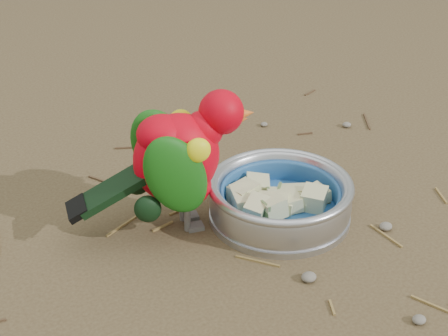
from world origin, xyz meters
TOP-DOWN VIEW (x-y plane):
  - ground at (0.00, 0.00)m, footprint 60.00×60.00m
  - food_bowl at (0.01, 0.08)m, footprint 0.21×0.21m
  - bowl_wall at (0.01, 0.08)m, footprint 0.21×0.21m
  - fruit_wedges at (0.01, 0.08)m, footprint 0.12×0.12m
  - lory_parrot at (-0.13, 0.14)m, footprint 0.26×0.17m
  - ground_debris at (-0.02, 0.04)m, footprint 0.90×0.80m

SIDE VIEW (x-z plane):
  - ground at x=0.00m, z-range 0.00..0.00m
  - ground_debris at x=-0.02m, z-range 0.00..0.01m
  - food_bowl at x=0.01m, z-range 0.00..0.02m
  - fruit_wedges at x=0.01m, z-range 0.02..0.05m
  - bowl_wall at x=0.01m, z-range 0.02..0.06m
  - lory_parrot at x=-0.13m, z-range 0.00..0.20m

